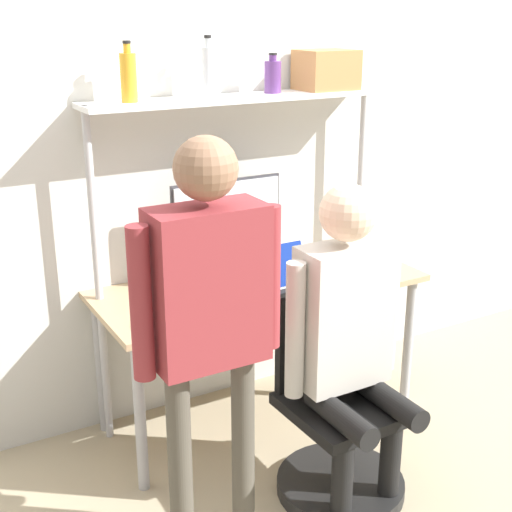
{
  "coord_description": "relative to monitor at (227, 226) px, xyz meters",
  "views": [
    {
      "loc": [
        -1.62,
        -2.47,
        2.01
      ],
      "look_at": [
        -0.31,
        -0.16,
        1.09
      ],
      "focal_mm": 50.0,
      "sensor_mm": 36.0,
      "label": 1
    }
  ],
  "objects": [
    {
      "name": "ground_plane",
      "position": [
        0.1,
        -0.5,
        -1.01
      ],
      "size": [
        12.0,
        12.0,
        0.0
      ],
      "primitive_type": "plane",
      "color": "tan"
    },
    {
      "name": "storage_box",
      "position": [
        0.59,
        0.05,
        0.71
      ],
      "size": [
        0.28,
        0.22,
        0.19
      ],
      "color": "#B27A47",
      "rests_on": "shelf_unit"
    },
    {
      "name": "shelf_unit",
      "position": [
        0.1,
        0.05,
        0.36
      ],
      "size": [
        1.53,
        0.24,
        1.63
      ],
      "color": "white",
      "rests_on": "ground_plane"
    },
    {
      "name": "person_seated",
      "position": [
        0.1,
        -0.87,
        -0.2
      ],
      "size": [
        0.55,
        0.47,
        1.38
      ],
      "color": "black",
      "rests_on": "ground_plane"
    },
    {
      "name": "bottle_amber",
      "position": [
        -0.45,
        0.05,
        0.73
      ],
      "size": [
        0.07,
        0.07,
        0.26
      ],
      "color": "gold",
      "rests_on": "shelf_unit"
    },
    {
      "name": "bottle_purple",
      "position": [
        0.28,
        0.05,
        0.7
      ],
      "size": [
        0.08,
        0.08,
        0.19
      ],
      "color": "#593372",
      "rests_on": "shelf_unit"
    },
    {
      "name": "bottle_clear",
      "position": [
        -0.06,
        0.05,
        0.73
      ],
      "size": [
        0.07,
        0.07,
        0.28
      ],
      "color": "silver",
      "rests_on": "shelf_unit"
    },
    {
      "name": "wall_back",
      "position": [
        0.1,
        0.21,
        0.34
      ],
      "size": [
        8.0,
        0.06,
        2.7
      ],
      "color": "silver",
      "rests_on": "ground_plane"
    },
    {
      "name": "cell_phone",
      "position": [
        0.39,
        -0.28,
        -0.26
      ],
      "size": [
        0.07,
        0.15,
        0.01
      ],
      "color": "silver",
      "rests_on": "desk"
    },
    {
      "name": "laptop",
      "position": [
        0.15,
        -0.28,
        -0.21
      ],
      "size": [
        0.31,
        0.24,
        0.23
      ],
      "color": "#BCBCC1",
      "rests_on": "desk"
    },
    {
      "name": "desk",
      "position": [
        0.1,
        -0.15,
        -0.35
      ],
      "size": [
        1.61,
        0.66,
        0.74
      ],
      "color": "tan",
      "rests_on": "ground_plane"
    },
    {
      "name": "monitor",
      "position": [
        0.0,
        0.0,
        0.0
      ],
      "size": [
        0.58,
        0.22,
        0.5
      ],
      "color": "#333338",
      "rests_on": "desk"
    },
    {
      "name": "office_chair",
      "position": [
        0.1,
        -0.82,
        -0.74
      ],
      "size": [
        0.56,
        0.56,
        0.89
      ],
      "color": "black",
      "rests_on": "ground_plane"
    },
    {
      "name": "person_standing",
      "position": [
        -0.53,
        -0.88,
        0.03
      ],
      "size": [
        0.58,
        0.22,
        1.63
      ],
      "color": "#4C473D",
      "rests_on": "ground_plane"
    }
  ]
}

